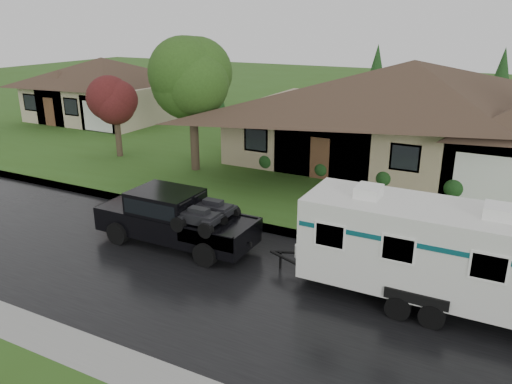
# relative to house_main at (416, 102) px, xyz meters

# --- Properties ---
(ground) EXTENTS (140.00, 140.00, 0.00)m
(ground) POSITION_rel_house_main_xyz_m (-2.29, -13.84, -3.59)
(ground) COLOR #30561A
(ground) RESTS_ON ground
(road) EXTENTS (140.00, 8.00, 0.01)m
(road) POSITION_rel_house_main_xyz_m (-2.29, -15.84, -3.59)
(road) COLOR black
(road) RESTS_ON ground
(curb) EXTENTS (140.00, 0.50, 0.15)m
(curb) POSITION_rel_house_main_xyz_m (-2.29, -11.59, -3.52)
(curb) COLOR gray
(curb) RESTS_ON ground
(lawn) EXTENTS (140.00, 26.00, 0.15)m
(lawn) POSITION_rel_house_main_xyz_m (-2.29, 1.16, -3.52)
(lawn) COLOR #30561A
(lawn) RESTS_ON ground
(house_main) EXTENTS (19.44, 10.80, 6.90)m
(house_main) POSITION_rel_house_main_xyz_m (0.00, 0.00, 0.00)
(house_main) COLOR tan
(house_main) RESTS_ON lawn
(house_far) EXTENTS (10.80, 8.64, 5.80)m
(house_far) POSITION_rel_house_main_xyz_m (-24.07, 2.02, -0.62)
(house_far) COLOR #BCAB8B
(house_far) RESTS_ON lawn
(tree_left_green) EXTENTS (4.20, 4.20, 6.95)m
(tree_left_green) POSITION_rel_house_main_xyz_m (-9.97, -6.38, 1.38)
(tree_left_green) COLOR #382B1E
(tree_left_green) RESTS_ON lawn
(tree_red) EXTENTS (2.74, 2.74, 4.53)m
(tree_red) POSITION_rel_house_main_xyz_m (-15.49, -6.12, -0.30)
(tree_red) COLOR #382B1E
(tree_red) RESTS_ON lawn
(shrub_row) EXTENTS (13.60, 1.00, 1.00)m
(shrub_row) POSITION_rel_house_main_xyz_m (-0.29, -4.54, -2.94)
(shrub_row) COLOR #143814
(shrub_row) RESTS_ON lawn
(pickup_truck) EXTENTS (5.96, 2.27, 1.99)m
(pickup_truck) POSITION_rel_house_main_xyz_m (-5.62, -14.24, -2.53)
(pickup_truck) COLOR black
(pickup_truck) RESTS_ON ground
(travel_trailer) EXTENTS (7.35, 2.58, 3.30)m
(travel_trailer) POSITION_rel_house_main_xyz_m (3.19, -14.24, -1.84)
(travel_trailer) COLOR silver
(travel_trailer) RESTS_ON ground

